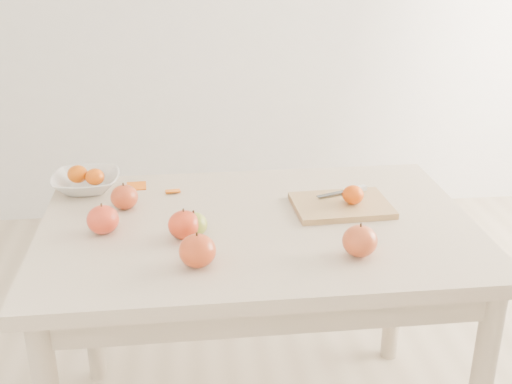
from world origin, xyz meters
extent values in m
cube|color=beige|center=(0.00, 0.00, 0.73)|extent=(1.20, 0.80, 0.04)
cylinder|color=#BCAA8E|center=(-0.54, 0.34, 0.35)|extent=(0.06, 0.06, 0.71)
cylinder|color=#BCAA8E|center=(0.54, 0.34, 0.35)|extent=(0.06, 0.06, 0.71)
cube|color=tan|center=(0.25, 0.07, 0.76)|extent=(0.28, 0.21, 0.02)
ellipsoid|color=#D03A07|center=(0.28, 0.06, 0.80)|extent=(0.06, 0.06, 0.05)
imported|color=silver|center=(-0.50, 0.29, 0.78)|extent=(0.21, 0.21, 0.05)
ellipsoid|color=#D14F07|center=(-0.53, 0.30, 0.80)|extent=(0.06, 0.06, 0.06)
ellipsoid|color=#CB5807|center=(-0.47, 0.28, 0.80)|extent=(0.06, 0.06, 0.05)
cube|color=orange|center=(-0.35, 0.29, 0.75)|extent=(0.06, 0.05, 0.01)
cube|color=orange|center=(-0.24, 0.24, 0.75)|extent=(0.05, 0.04, 0.01)
cube|color=silver|center=(0.31, 0.14, 0.78)|extent=(0.08, 0.04, 0.01)
cube|color=#3B3E43|center=(0.23, 0.11, 0.78)|extent=(0.09, 0.05, 0.00)
ellipsoid|color=olive|center=(-0.18, -0.06, 0.78)|extent=(0.07, 0.07, 0.06)
ellipsoid|color=maroon|center=(-0.37, 0.14, 0.79)|extent=(0.08, 0.08, 0.07)
ellipsoid|color=#A4261B|center=(-0.17, -0.23, 0.79)|extent=(0.09, 0.09, 0.08)
ellipsoid|color=#A41509|center=(-0.20, -0.07, 0.79)|extent=(0.08, 0.08, 0.08)
ellipsoid|color=maroon|center=(0.23, -0.22, 0.79)|extent=(0.09, 0.09, 0.08)
ellipsoid|color=#9E1108|center=(-0.42, -0.02, 0.79)|extent=(0.09, 0.09, 0.08)
camera|label=1|loc=(-0.19, -1.60, 1.52)|focal=45.00mm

